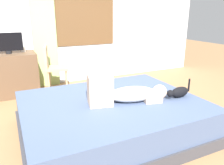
% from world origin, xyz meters
% --- Properties ---
extents(ground_plane, '(16.00, 16.00, 0.00)m').
position_xyz_m(ground_plane, '(0.00, 0.00, 0.00)').
color(ground_plane, olive).
extents(back_wall_with_window, '(6.40, 0.14, 2.90)m').
position_xyz_m(back_wall_with_window, '(0.01, 2.46, 1.45)').
color(back_wall_with_window, silver).
rests_on(back_wall_with_window, ground).
extents(bed, '(2.08, 1.69, 0.42)m').
position_xyz_m(bed, '(-0.05, 0.10, 0.21)').
color(bed, '#38383D').
rests_on(bed, ground).
extents(person_lying, '(0.94, 0.43, 0.34)m').
position_xyz_m(person_lying, '(0.06, 0.00, 0.54)').
color(person_lying, silver).
rests_on(person_lying, bed).
extents(cat, '(0.36, 0.13, 0.21)m').
position_xyz_m(cat, '(0.72, -0.16, 0.49)').
color(cat, black).
rests_on(cat, bed).
extents(desk, '(0.90, 0.56, 0.74)m').
position_xyz_m(desk, '(-1.09, 2.06, 0.37)').
color(desk, brown).
rests_on(desk, ground).
extents(tv_monitor, '(0.48, 0.10, 0.35)m').
position_xyz_m(tv_monitor, '(-1.06, 2.06, 0.92)').
color(tv_monitor, black).
rests_on(tv_monitor, desk).
extents(cup, '(0.07, 0.07, 0.08)m').
position_xyz_m(cup, '(-0.82, 2.16, 0.78)').
color(cup, white).
rests_on(cup, desk).
extents(chair_by_desk, '(0.45, 0.45, 0.86)m').
position_xyz_m(chair_by_desk, '(-0.39, 1.83, 0.51)').
color(chair_by_desk, tan).
rests_on(chair_by_desk, ground).
extents(curtain_left, '(0.44, 0.06, 2.69)m').
position_xyz_m(curtain_left, '(-0.40, 2.34, 1.35)').
color(curtain_left, '#ADCC75').
rests_on(curtain_left, ground).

